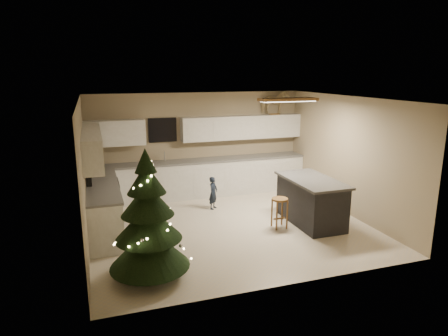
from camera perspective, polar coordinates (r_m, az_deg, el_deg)
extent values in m
plane|color=beige|center=(8.34, 0.77, -8.25)|extent=(5.50, 5.50, 0.00)
cube|color=gray|center=(10.29, -3.79, 3.48)|extent=(5.50, 0.02, 2.60)
cube|color=gray|center=(5.73, 9.06, -4.89)|extent=(5.50, 0.02, 2.60)
cube|color=gray|center=(7.53, -19.39, -1.03)|extent=(0.02, 5.00, 2.60)
cube|color=gray|center=(9.20, 17.20, 1.69)|extent=(0.02, 5.00, 2.60)
cube|color=silver|center=(7.75, 0.83, 9.89)|extent=(5.50, 5.00, 0.02)
cube|color=brown|center=(8.36, 9.16, 9.65)|extent=(1.25, 0.32, 0.06)
cube|color=white|center=(8.37, 9.15, 9.41)|extent=(1.15, 0.24, 0.02)
cube|color=white|center=(10.19, -3.28, -1.51)|extent=(5.48, 0.60, 0.90)
cube|color=white|center=(8.34, -16.83, -5.55)|extent=(0.60, 2.60, 0.90)
cube|color=slate|center=(10.07, -3.30, 1.06)|extent=(5.48, 0.62, 0.04)
cube|color=slate|center=(8.20, -16.99, -2.43)|extent=(0.62, 2.60, 0.04)
cube|color=white|center=(9.75, -15.34, 4.84)|extent=(1.40, 0.35, 0.60)
cube|color=white|center=(10.41, 2.59, 5.84)|extent=(3.20, 0.35, 0.60)
cube|color=white|center=(8.15, -18.34, 3.01)|extent=(0.35, 2.60, 0.60)
cube|color=black|center=(10.01, -8.79, 5.38)|extent=(0.70, 0.04, 0.60)
cube|color=#99999E|center=(9.90, -8.35, 0.59)|extent=(0.55, 0.40, 0.06)
cylinder|color=#99999E|center=(9.96, -8.49, 1.61)|extent=(0.03, 0.03, 0.24)
cube|color=black|center=(8.62, -16.77, -4.91)|extent=(0.64, 0.75, 0.90)
cube|color=black|center=(8.46, -18.73, -1.17)|extent=(0.10, 0.75, 0.30)
cube|color=black|center=(8.56, 12.30, -4.77)|extent=(0.80, 1.60, 0.90)
cube|color=#444444|center=(8.43, 12.46, -1.70)|extent=(0.90, 1.70, 0.05)
cylinder|color=brown|center=(8.13, 7.99, -4.44)|extent=(0.33, 0.33, 0.04)
cylinder|color=brown|center=(8.08, 7.55, -6.86)|extent=(0.03, 0.03, 0.58)
cylinder|color=brown|center=(8.18, 9.01, -6.66)|extent=(0.03, 0.03, 0.58)
cylinder|color=brown|center=(8.28, 6.85, -6.34)|extent=(0.03, 0.03, 0.58)
cylinder|color=brown|center=(8.37, 8.28, -6.15)|extent=(0.03, 0.03, 0.58)
cube|color=brown|center=(8.26, 7.90, -7.16)|extent=(0.25, 0.03, 0.03)
cylinder|color=#3F2816|center=(6.47, -10.47, -13.93)|extent=(0.11, 0.11, 0.27)
cone|color=black|center=(6.31, -10.61, -11.01)|extent=(1.23, 1.23, 0.63)
cone|color=black|center=(6.15, -10.77, -7.57)|extent=(1.01, 1.01, 0.54)
cone|color=black|center=(6.03, -10.92, -4.36)|extent=(0.80, 0.80, 0.50)
cone|color=black|center=(5.95, -11.06, -1.46)|extent=(0.58, 0.58, 0.45)
cone|color=black|center=(5.88, -11.18, 1.09)|extent=(0.33, 0.33, 0.36)
sphere|color=#FFD88C|center=(6.53, -4.79, -12.58)|extent=(0.03, 0.03, 0.03)
sphere|color=#FFD88C|center=(6.74, -6.16, -11.18)|extent=(0.03, 0.03, 0.03)
sphere|color=#FFD88C|center=(6.86, -8.27, -10.23)|extent=(0.03, 0.03, 0.03)
sphere|color=#FFD88C|center=(6.88, -10.66, -9.73)|extent=(0.03, 0.03, 0.03)
sphere|color=#FFD88C|center=(6.78, -12.90, -9.65)|extent=(0.03, 0.03, 0.03)
sphere|color=#FFD88C|center=(6.60, -14.57, -9.87)|extent=(0.03, 0.03, 0.03)
sphere|color=#FFD88C|center=(6.36, -15.36, -10.27)|extent=(0.03, 0.03, 0.03)
sphere|color=#FFD88C|center=(6.11, -15.08, -10.64)|extent=(0.03, 0.03, 0.03)
sphere|color=#FFD88C|center=(5.91, -13.76, -10.77)|extent=(0.03, 0.03, 0.03)
sphere|color=#FFD88C|center=(5.80, -11.75, -10.51)|extent=(0.03, 0.03, 0.03)
sphere|color=#FFD88C|center=(5.79, -9.64, -9.80)|extent=(0.03, 0.03, 0.03)
sphere|color=#FFD88C|center=(5.88, -8.01, -8.76)|extent=(0.03, 0.03, 0.03)
sphere|color=#FFD88C|center=(6.02, -7.23, -7.58)|extent=(0.03, 0.03, 0.03)
sphere|color=#FFD88C|center=(6.17, -7.35, -6.45)|extent=(0.03, 0.03, 0.03)
sphere|color=#FFD88C|center=(6.30, -8.19, -5.51)|extent=(0.03, 0.03, 0.03)
sphere|color=#FFD88C|center=(6.36, -9.48, -4.79)|extent=(0.03, 0.03, 0.03)
sphere|color=#FFD88C|center=(6.36, -10.90, -4.29)|extent=(0.03, 0.03, 0.03)
sphere|color=#FFD88C|center=(6.29, -12.16, -3.98)|extent=(0.03, 0.03, 0.03)
sphere|color=#FFD88C|center=(6.18, -13.01, -3.78)|extent=(0.03, 0.03, 0.03)
sphere|color=#FFD88C|center=(6.05, -13.32, -3.60)|extent=(0.03, 0.03, 0.03)
sphere|color=#FFD88C|center=(5.92, -13.07, -3.35)|extent=(0.03, 0.03, 0.03)
sphere|color=#FFD88C|center=(5.83, -12.38, -2.98)|extent=(0.03, 0.03, 0.03)
sphere|color=#FFD88C|center=(5.78, -11.48, -2.45)|extent=(0.03, 0.03, 0.03)
sphere|color=#FFD88C|center=(5.79, -10.66, -1.80)|extent=(0.03, 0.03, 0.03)
sphere|color=#FFD88C|center=(5.82, -10.12, -1.07)|extent=(0.03, 0.03, 0.03)
sphere|color=#FFD88C|center=(5.87, -9.95, -0.35)|extent=(0.03, 0.03, 0.03)
sphere|color=#FFD88C|center=(5.91, -10.11, 0.34)|extent=(0.03, 0.03, 0.03)
sphere|color=#FFD88C|center=(5.94, -10.48, 0.96)|extent=(0.03, 0.03, 0.03)
sphere|color=#FFD88C|center=(5.93, -10.89, 1.52)|extent=(0.03, 0.03, 0.03)
sphere|color=silver|center=(6.44, -5.69, -11.51)|extent=(0.06, 0.06, 0.06)
sphere|color=silver|center=(6.60, -13.51, -9.28)|extent=(0.06, 0.06, 0.06)
sphere|color=silver|center=(5.84, -11.41, -10.10)|extent=(0.06, 0.06, 0.06)
sphere|color=silver|center=(6.26, -8.12, -6.31)|extent=(0.06, 0.06, 0.06)
sphere|color=silver|center=(6.18, -12.97, -4.81)|extent=(0.06, 0.06, 0.06)
sphere|color=silver|center=(5.83, -10.73, -3.72)|extent=(0.06, 0.06, 0.06)
sphere|color=silver|center=(6.02, -10.32, -1.14)|extent=(0.06, 0.06, 0.06)
sphere|color=silver|center=(5.90, -11.50, 0.55)|extent=(0.06, 0.06, 0.06)
imported|color=black|center=(9.22, -1.55, -3.57)|extent=(0.32, 0.33, 0.76)
cube|color=brown|center=(10.70, 7.33, 7.63)|extent=(0.28, 0.02, 0.02)
cube|color=brown|center=(10.77, 7.13, 7.68)|extent=(0.28, 0.02, 0.02)
imported|color=beige|center=(10.71, 7.28, 9.30)|extent=(0.71, 0.33, 0.59)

